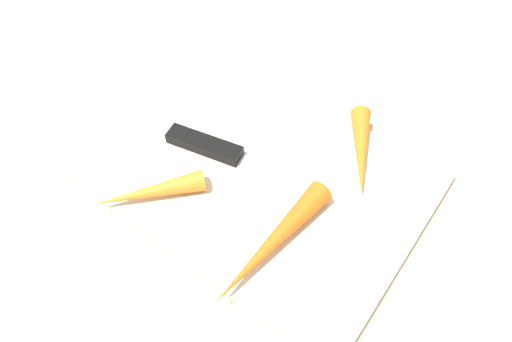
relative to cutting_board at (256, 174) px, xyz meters
The scene contains 6 objects.
ground_plane 0.01m from the cutting_board, ahead, with size 1.40×1.40×0.00m, color #C6B793.
cutting_board is the anchor object (origin of this frame).
knife 0.06m from the cutting_board, ahead, with size 0.20×0.06×0.01m.
carrot_medium 0.12m from the cutting_board, 134.04° to the right, with size 0.02×0.02×0.12m, color orange.
carrot_longest 0.10m from the cutting_board, 136.26° to the left, with size 0.03×0.03×0.16m, color orange.
carrot_shortest 0.12m from the cutting_board, 54.83° to the left, with size 0.02×0.02×0.12m, color orange.
Camera 1 is at (-0.19, 0.25, 0.42)m, focal length 32.52 mm.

